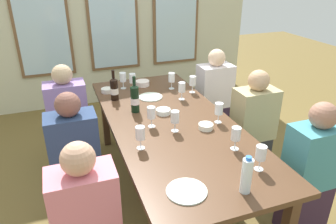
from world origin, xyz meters
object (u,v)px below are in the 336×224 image
object	(u,v)px
wine_glass_5	(219,109)
wine_glass_7	(172,78)
wine_glass_3	(140,134)
water_bottle	(247,175)
wine_glass_6	(236,135)
seated_person_3	(252,129)
wine_glass_4	(182,88)
seated_person_5	(214,99)
wine_glass_1	(175,117)
white_plate_1	(187,191)
seated_person_2	(76,161)
tasting_bowl_2	(206,126)
wine_glass_9	(193,81)
wine_glass_10	(123,78)
tasting_bowl_1	(143,83)
wine_glass_8	(132,79)
wine_glass_0	(151,114)
tasting_bowl_3	(107,90)
wine_bottle_0	(114,89)
dining_table	(171,128)
tasting_bowl_0	(163,111)
wine_bottle_1	(135,98)
seated_person_1	(310,175)
seated_person_4	(69,122)
white_plate_0	(151,97)

from	to	relation	value
wine_glass_5	wine_glass_7	xyz separation A→B (m)	(-0.09, 0.87, -0.00)
wine_glass_3	water_bottle	bearing A→B (deg)	-56.44
wine_glass_6	seated_person_3	size ratio (longest dim) A/B	0.16
wine_glass_4	seated_person_5	xyz separation A→B (m)	(0.55, 0.34, -0.33)
wine_glass_1	wine_glass_7	distance (m)	0.94
white_plate_1	seated_person_2	distance (m)	1.08
tasting_bowl_2	seated_person_3	xyz separation A→B (m)	(0.59, 0.19, -0.24)
white_plate_1	wine_glass_7	distance (m)	1.68
wine_glass_9	wine_glass_10	bearing A→B (deg)	151.05
tasting_bowl_2	wine_glass_1	size ratio (longest dim) A/B	0.68
wine_glass_6	wine_glass_9	distance (m)	1.12
tasting_bowl_1	tasting_bowl_2	distance (m)	1.15
water_bottle	wine_glass_8	bearing A→B (deg)	96.45
wine_glass_0	wine_glass_9	size ratio (longest dim) A/B	1.00
white_plate_1	wine_glass_3	size ratio (longest dim) A/B	1.40
tasting_bowl_2	wine_glass_0	bearing A→B (deg)	154.95
tasting_bowl_3	seated_person_2	distance (m)	0.97
wine_bottle_0	seated_person_2	world-z (taller)	seated_person_2
tasting_bowl_1	wine_glass_6	size ratio (longest dim) A/B	0.86
water_bottle	seated_person_3	distance (m)	1.25
dining_table	water_bottle	distance (m)	1.02
dining_table	tasting_bowl_1	bearing A→B (deg)	89.49
tasting_bowl_0	wine_glass_5	distance (m)	0.50
wine_bottle_1	seated_person_1	xyz separation A→B (m)	(1.04, -1.07, -0.34)
wine_glass_10	water_bottle	bearing A→B (deg)	-81.19
tasting_bowl_1	wine_glass_1	xyz separation A→B (m)	(-0.04, -1.09, 0.09)
wine_glass_10	seated_person_2	world-z (taller)	seated_person_2
dining_table	seated_person_3	size ratio (longest dim) A/B	2.10
tasting_bowl_3	wine_glass_0	xyz separation A→B (m)	(0.21, -0.88, 0.10)
tasting_bowl_3	wine_glass_6	size ratio (longest dim) A/B	0.68
seated_person_4	wine_glass_5	bearing A→B (deg)	-37.04
wine_glass_1	wine_glass_3	bearing A→B (deg)	-154.10
tasting_bowl_3	wine_glass_9	size ratio (longest dim) A/B	0.68
white_plate_0	seated_person_3	bearing A→B (deg)	-35.78
wine_glass_10	tasting_bowl_3	bearing A→B (deg)	-163.32
wine_glass_4	seated_person_2	bearing A→B (deg)	-159.12
wine_glass_9	seated_person_5	distance (m)	0.54
wine_bottle_1	tasting_bowl_1	size ratio (longest dim) A/B	2.22
wine_bottle_0	tasting_bowl_3	xyz separation A→B (m)	(-0.04, 0.22, -0.09)
wine_glass_5	wine_glass_6	distance (m)	0.43
wine_glass_6	seated_person_1	distance (m)	0.66
wine_bottle_1	wine_glass_4	xyz separation A→B (m)	(0.50, 0.12, -0.01)
wine_bottle_1	water_bottle	distance (m)	1.33
tasting_bowl_1	seated_person_1	xyz separation A→B (m)	(0.80, -1.70, -0.24)
wine_glass_4	wine_glass_8	xyz separation A→B (m)	(-0.38, 0.42, 0.00)
wine_bottle_1	tasting_bowl_3	size ratio (longest dim) A/B	2.82
wine_glass_6	seated_person_2	world-z (taller)	seated_person_2
wine_glass_10	seated_person_3	distance (m)	1.42
wine_glass_6	wine_glass_8	distance (m)	1.46
tasting_bowl_1	seated_person_5	xyz separation A→B (m)	(0.80, -0.16, -0.24)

